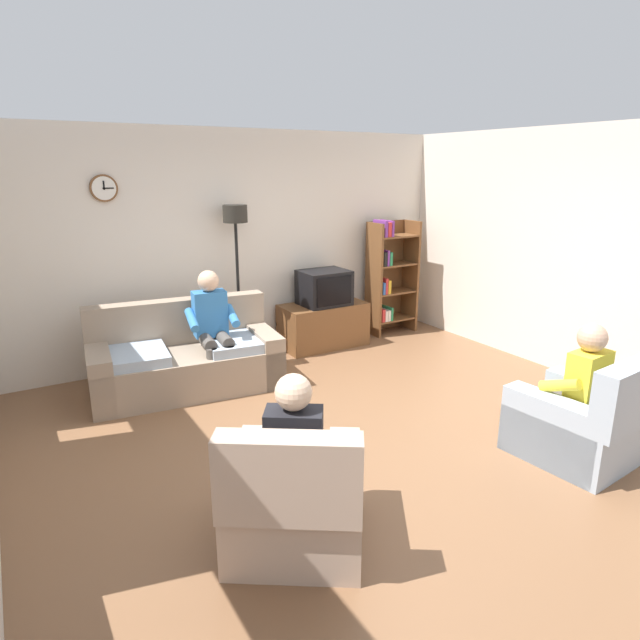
% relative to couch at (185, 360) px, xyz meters
% --- Properties ---
extents(ground_plane, '(12.00, 12.00, 0.00)m').
position_rel_couch_xyz_m(ground_plane, '(1.03, -1.78, -0.31)').
color(ground_plane, brown).
extents(back_wall_assembly, '(6.20, 0.17, 2.70)m').
position_rel_couch_xyz_m(back_wall_assembly, '(1.03, 0.88, 1.04)').
color(back_wall_assembly, silver).
rests_on(back_wall_assembly, ground_plane).
extents(right_wall, '(0.12, 5.80, 2.70)m').
position_rel_couch_xyz_m(right_wall, '(3.89, -1.78, 1.04)').
color(right_wall, silver).
rests_on(right_wall, ground_plane).
extents(couch, '(1.99, 1.09, 0.90)m').
position_rel_couch_xyz_m(couch, '(0.00, 0.00, 0.00)').
color(couch, gray).
rests_on(couch, ground_plane).
extents(tv_stand, '(1.10, 0.56, 0.56)m').
position_rel_couch_xyz_m(tv_stand, '(1.97, 0.47, -0.03)').
color(tv_stand, brown).
rests_on(tv_stand, ground_plane).
extents(tv, '(0.60, 0.49, 0.44)m').
position_rel_couch_xyz_m(tv, '(1.97, 0.44, 0.47)').
color(tv, black).
rests_on(tv, tv_stand).
extents(bookshelf, '(0.68, 0.36, 1.58)m').
position_rel_couch_xyz_m(bookshelf, '(3.08, 0.54, 0.49)').
color(bookshelf, brown).
rests_on(bookshelf, ground_plane).
extents(floor_lamp, '(0.28, 0.28, 1.85)m').
position_rel_couch_xyz_m(floor_lamp, '(0.86, 0.57, 1.14)').
color(floor_lamp, black).
rests_on(floor_lamp, ground_plane).
extents(armchair_near_window, '(1.15, 1.18, 0.90)m').
position_rel_couch_xyz_m(armchair_near_window, '(-0.18, -2.74, -0.02)').
color(armchair_near_window, tan).
rests_on(armchair_near_window, ground_plane).
extents(armchair_near_bookshelf, '(0.87, 0.94, 0.90)m').
position_rel_couch_xyz_m(armchair_near_bookshelf, '(2.27, -3.01, -0.02)').
color(armchair_near_bookshelf, '#9EADBC').
rests_on(armchair_near_bookshelf, ground_plane).
extents(person_on_couch, '(0.54, 0.57, 1.24)m').
position_rel_couch_xyz_m(person_on_couch, '(0.28, -0.11, 0.39)').
color(person_on_couch, '#3372B2').
rests_on(person_on_couch, ground_plane).
extents(person_in_left_armchair, '(0.61, 0.64, 1.12)m').
position_rel_couch_xyz_m(person_in_left_armchair, '(-0.13, -2.67, 0.29)').
color(person_in_left_armchair, black).
rests_on(person_in_left_armchair, ground_plane).
extents(person_in_right_armchair, '(0.54, 0.56, 1.12)m').
position_rel_couch_xyz_m(person_in_right_armchair, '(2.26, -2.92, 0.29)').
color(person_in_right_armchair, yellow).
rests_on(person_in_right_armchair, ground_plane).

